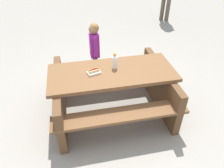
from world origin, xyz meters
TOP-DOWN VIEW (x-y plane):
  - ground_plane at (0.00, 0.00)m, footprint 30.00×30.00m
  - picnic_table at (0.00, 0.00)m, footprint 1.82×1.42m
  - soda_bottle at (-0.06, -0.08)m, footprint 0.08×0.08m
  - hotdog_tray at (0.26, -0.00)m, footprint 0.20×0.15m
  - child_in_coat at (0.11, -0.93)m, footprint 0.18×0.28m

SIDE VIEW (x-z plane):
  - ground_plane at x=0.00m, z-range 0.00..0.00m
  - picnic_table at x=0.00m, z-range 0.07..0.82m
  - child_in_coat at x=0.11m, z-range 0.16..1.28m
  - hotdog_tray at x=0.26m, z-range 0.74..0.82m
  - soda_bottle at x=-0.06m, z-range 0.74..0.97m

